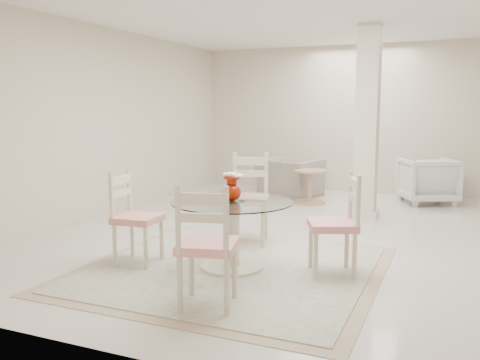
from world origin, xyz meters
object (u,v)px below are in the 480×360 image
at_px(dining_chair_south, 206,237).
at_px(recliner_taupe, 289,177).
at_px(dining_chair_north, 249,191).
at_px(dining_chair_west, 132,210).
at_px(dining_chair_east, 340,216).
at_px(column, 367,123).
at_px(dining_table, 232,235).
at_px(armchair_white, 428,180).
at_px(side_table, 310,188).
at_px(red_vase, 232,188).

height_order(dining_chair_south, recliner_taupe, dining_chair_south).
height_order(dining_chair_north, dining_chair_west, dining_chair_north).
relative_size(dining_chair_east, recliner_taupe, 1.05).
bearing_deg(recliner_taupe, dining_chair_west, 104.95).
distance_m(column, dining_table, 3.20).
xyz_separation_m(column, dining_table, (-0.77, -2.94, -1.01)).
bearing_deg(dining_table, dining_chair_north, 102.99).
relative_size(dining_chair_east, dining_chair_west, 1.03).
xyz_separation_m(dining_table, dining_chair_east, (0.99, 0.24, 0.22)).
bearing_deg(column, recliner_taupe, 139.54).
relative_size(column, armchair_white, 3.26).
height_order(column, dining_chair_south, column).
distance_m(dining_chair_east, dining_chair_north, 1.44).
xyz_separation_m(dining_chair_west, side_table, (0.76, 3.90, -0.29)).
relative_size(column, dining_chair_south, 2.47).
xyz_separation_m(column, dining_chair_north, (-1.00, -1.94, -0.75)).
height_order(dining_chair_north, side_table, dining_chair_north).
xyz_separation_m(dining_chair_east, armchair_white, (0.55, 4.22, -0.18)).
xyz_separation_m(dining_chair_north, side_table, (-0.00, 2.68, -0.35)).
bearing_deg(side_table, dining_chair_east, -70.44).
bearing_deg(column, red_vase, -104.75).
height_order(dining_table, red_vase, red_vase).
bearing_deg(dining_chair_west, dining_chair_east, -82.50).
bearing_deg(recliner_taupe, dining_chair_south, 118.54).
bearing_deg(dining_chair_west, dining_chair_south, -127.90).
distance_m(dining_table, dining_chair_west, 1.04).
bearing_deg(dining_chair_south, red_vase, -91.50).
xyz_separation_m(dining_chair_east, dining_chair_north, (-1.22, 0.76, 0.04)).
xyz_separation_m(dining_chair_east, side_table, (-1.22, 3.45, -0.30)).
bearing_deg(armchair_white, recliner_taupe, -19.57).
distance_m(column, armchair_white, 1.96).
relative_size(dining_chair_west, recliner_taupe, 1.02).
relative_size(dining_chair_east, side_table, 1.92).
distance_m(dining_table, red_vase, 0.46).
bearing_deg(dining_table, side_table, 93.64).
distance_m(dining_table, dining_chair_east, 1.04).
distance_m(dining_chair_south, recliner_taupe, 5.36).
distance_m(red_vase, dining_chair_east, 1.05).
xyz_separation_m(dining_chair_south, armchair_white, (1.31, 5.45, -0.20)).
height_order(recliner_taupe, armchair_white, armchair_white).
bearing_deg(dining_chair_west, armchair_white, -33.81).
relative_size(dining_chair_south, armchair_white, 1.32).
xyz_separation_m(dining_table, recliner_taupe, (-0.78, 4.26, -0.01)).
bearing_deg(dining_chair_south, dining_chair_east, -136.09).
height_order(column, red_vase, column).
bearing_deg(dining_chair_south, armchair_white, -117.85).
height_order(dining_table, armchair_white, armchair_white).
bearing_deg(red_vase, dining_table, -95.71).
height_order(dining_chair_west, side_table, dining_chair_west).
bearing_deg(dining_chair_south, dining_chair_west, -46.87).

